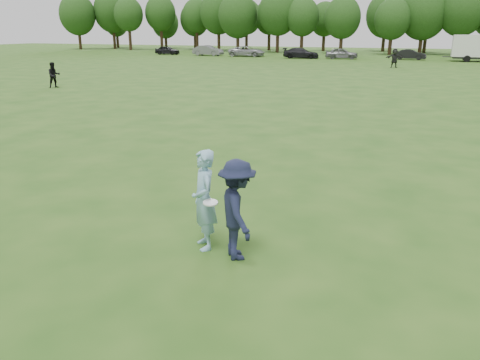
{
  "coord_description": "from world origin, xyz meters",
  "views": [
    {
      "loc": [
        3.53,
        -6.94,
        3.96
      ],
      "look_at": [
        0.39,
        1.29,
        1.1
      ],
      "focal_mm": 35.0,
      "sensor_mm": 36.0,
      "label": 1
    }
  ],
  "objects_px": {
    "thrower": "(204,200)",
    "car_f": "(410,55)",
    "defender": "(237,210)",
    "car_e": "(342,53)",
    "player_far_d": "(395,58)",
    "player_far_a": "(54,75)",
    "car_c": "(247,51)",
    "car_a": "(167,50)",
    "car_d": "(301,53)",
    "car_b": "(208,51)"
  },
  "relations": [
    {
      "from": "thrower",
      "to": "car_f",
      "type": "relative_size",
      "value": 0.47
    },
    {
      "from": "defender",
      "to": "car_e",
      "type": "bearing_deg",
      "value": -27.5
    },
    {
      "from": "thrower",
      "to": "player_far_d",
      "type": "bearing_deg",
      "value": 141.18
    },
    {
      "from": "player_far_a",
      "to": "car_c",
      "type": "bearing_deg",
      "value": 37.5
    },
    {
      "from": "player_far_d",
      "to": "car_a",
      "type": "relative_size",
      "value": 0.51
    },
    {
      "from": "car_e",
      "to": "car_f",
      "type": "distance_m",
      "value": 8.86
    },
    {
      "from": "player_far_d",
      "to": "car_d",
      "type": "height_order",
      "value": "player_far_d"
    },
    {
      "from": "car_d",
      "to": "defender",
      "type": "bearing_deg",
      "value": -172.22
    },
    {
      "from": "defender",
      "to": "car_c",
      "type": "height_order",
      "value": "defender"
    },
    {
      "from": "defender",
      "to": "car_c",
      "type": "xyz_separation_m",
      "value": [
        -21.66,
        59.85,
        -0.18
      ]
    },
    {
      "from": "car_a",
      "to": "car_b",
      "type": "relative_size",
      "value": 0.85
    },
    {
      "from": "car_a",
      "to": "car_d",
      "type": "height_order",
      "value": "car_d"
    },
    {
      "from": "defender",
      "to": "car_d",
      "type": "xyz_separation_m",
      "value": [
        -13.14,
        58.3,
        -0.2
      ]
    },
    {
      "from": "car_c",
      "to": "player_far_a",
      "type": "bearing_deg",
      "value": 178.12
    },
    {
      "from": "thrower",
      "to": "car_b",
      "type": "height_order",
      "value": "thrower"
    },
    {
      "from": "defender",
      "to": "car_c",
      "type": "distance_m",
      "value": 63.65
    },
    {
      "from": "player_far_a",
      "to": "car_a",
      "type": "relative_size",
      "value": 0.45
    },
    {
      "from": "car_c",
      "to": "car_f",
      "type": "xyz_separation_m",
      "value": [
        22.74,
        0.59,
        -0.07
      ]
    },
    {
      "from": "player_far_a",
      "to": "car_d",
      "type": "distance_m",
      "value": 39.88
    },
    {
      "from": "player_far_d",
      "to": "car_c",
      "type": "xyz_separation_m",
      "value": [
        -21.6,
        13.87,
        -0.25
      ]
    },
    {
      "from": "car_e",
      "to": "player_far_d",
      "type": "bearing_deg",
      "value": -156.04
    },
    {
      "from": "car_b",
      "to": "car_d",
      "type": "height_order",
      "value": "car_b"
    },
    {
      "from": "car_a",
      "to": "car_e",
      "type": "distance_m",
      "value": 27.67
    },
    {
      "from": "defender",
      "to": "car_f",
      "type": "xyz_separation_m",
      "value": [
        1.08,
        60.44,
        -0.25
      ]
    },
    {
      "from": "car_c",
      "to": "car_b",
      "type": "bearing_deg",
      "value": 88.14
    },
    {
      "from": "defender",
      "to": "car_e",
      "type": "distance_m",
      "value": 59.49
    },
    {
      "from": "player_far_a",
      "to": "car_d",
      "type": "relative_size",
      "value": 0.36
    },
    {
      "from": "player_far_a",
      "to": "car_e",
      "type": "relative_size",
      "value": 0.4
    },
    {
      "from": "car_b",
      "to": "car_c",
      "type": "relative_size",
      "value": 0.87
    },
    {
      "from": "car_e",
      "to": "car_a",
      "type": "bearing_deg",
      "value": 80.76
    },
    {
      "from": "car_e",
      "to": "car_b",
      "type": "bearing_deg",
      "value": 81.49
    },
    {
      "from": "car_c",
      "to": "car_a",
      "type": "bearing_deg",
      "value": 85.06
    },
    {
      "from": "car_c",
      "to": "car_d",
      "type": "bearing_deg",
      "value": -102.91
    },
    {
      "from": "defender",
      "to": "player_far_a",
      "type": "bearing_deg",
      "value": 12.81
    },
    {
      "from": "car_d",
      "to": "car_f",
      "type": "xyz_separation_m",
      "value": [
        14.21,
        2.14,
        -0.04
      ]
    },
    {
      "from": "defender",
      "to": "car_f",
      "type": "height_order",
      "value": "defender"
    },
    {
      "from": "defender",
      "to": "car_c",
      "type": "bearing_deg",
      "value": -15.0
    },
    {
      "from": "player_far_a",
      "to": "car_f",
      "type": "bearing_deg",
      "value": 8.43
    },
    {
      "from": "car_d",
      "to": "car_f",
      "type": "bearing_deg",
      "value": -86.36
    },
    {
      "from": "defender",
      "to": "car_a",
      "type": "xyz_separation_m",
      "value": [
        -35.29,
        60.41,
        -0.25
      ]
    },
    {
      "from": "car_e",
      "to": "car_f",
      "type": "xyz_separation_m",
      "value": [
        8.74,
        1.45,
        -0.07
      ]
    },
    {
      "from": "thrower",
      "to": "car_f",
      "type": "distance_m",
      "value": 60.31
    },
    {
      "from": "defender",
      "to": "car_b",
      "type": "relative_size",
      "value": 0.4
    },
    {
      "from": "player_far_d",
      "to": "car_e",
      "type": "bearing_deg",
      "value": 108.08
    },
    {
      "from": "player_far_a",
      "to": "car_e",
      "type": "xyz_separation_m",
      "value": [
        13.49,
        39.76,
        -0.13
      ]
    },
    {
      "from": "car_a",
      "to": "player_far_a",
      "type": "bearing_deg",
      "value": -159.61
    },
    {
      "from": "car_a",
      "to": "car_c",
      "type": "xyz_separation_m",
      "value": [
        13.63,
        -0.55,
        0.07
      ]
    },
    {
      "from": "thrower",
      "to": "car_a",
      "type": "relative_size",
      "value": 0.49
    },
    {
      "from": "car_c",
      "to": "thrower",
      "type": "bearing_deg",
      "value": -163.27
    },
    {
      "from": "player_far_a",
      "to": "player_far_d",
      "type": "height_order",
      "value": "player_far_d"
    }
  ]
}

